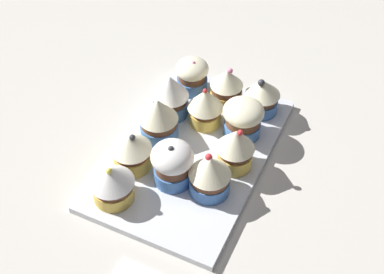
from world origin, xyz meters
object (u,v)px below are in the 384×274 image
(cupcake_2, at_px, (159,118))
(cupcake_6, at_px, (205,106))
(cupcake_9, at_px, (243,118))
(cupcake_10, at_px, (234,149))
(cupcake_3, at_px, (132,150))
(cupcake_5, at_px, (226,87))
(cupcake_7, at_px, (175,164))
(cupcake_0, at_px, (192,75))
(cupcake_11, at_px, (210,174))
(cupcake_8, at_px, (262,95))
(baking_tray, at_px, (192,153))
(cupcake_1, at_px, (170,95))
(cupcake_4, at_px, (112,182))

(cupcake_2, xyz_separation_m, cupcake_6, (-0.06, 0.05, -0.00))
(cupcake_9, xyz_separation_m, cupcake_10, (0.07, 0.01, 0.00))
(cupcake_3, distance_m, cupcake_5, 0.21)
(cupcake_7, height_order, cupcake_10, cupcake_10)
(cupcake_5, bearing_deg, cupcake_7, -0.42)
(cupcake_0, height_order, cupcake_11, cupcake_11)
(cupcake_6, distance_m, cupcake_8, 0.10)
(cupcake_8, height_order, cupcake_11, cupcake_11)
(cupcake_0, xyz_separation_m, cupcake_7, (0.20, 0.07, 0.01))
(cupcake_0, xyz_separation_m, cupcake_5, (0.01, 0.07, 0.00))
(baking_tray, height_order, cupcake_3, cupcake_3)
(cupcake_1, height_order, cupcake_7, cupcake_1)
(cupcake_3, relative_size, cupcake_5, 0.93)
(cupcake_3, height_order, cupcake_7, cupcake_7)
(cupcake_2, bearing_deg, cupcake_7, 41.55)
(cupcake_3, distance_m, cupcake_8, 0.24)
(cupcake_8, distance_m, cupcake_11, 0.19)
(cupcake_2, relative_size, cupcake_3, 1.14)
(cupcake_7, bearing_deg, cupcake_8, 162.50)
(cupcake_9, distance_m, cupcake_11, 0.13)
(cupcake_2, xyz_separation_m, cupcake_3, (0.07, -0.01, -0.01))
(cupcake_4, height_order, cupcake_5, cupcake_5)
(cupcake_3, distance_m, cupcake_6, 0.15)
(baking_tray, distance_m, cupcake_5, 0.13)
(cupcake_7, relative_size, cupcake_10, 0.98)
(cupcake_2, distance_m, cupcake_11, 0.14)
(cupcake_11, bearing_deg, cupcake_0, -148.42)
(cupcake_7, bearing_deg, cupcake_0, -161.67)
(cupcake_11, bearing_deg, cupcake_2, -119.81)
(cupcake_0, height_order, cupcake_3, cupcake_3)
(cupcake_0, bearing_deg, baking_tray, 25.11)
(cupcake_4, height_order, cupcake_9, cupcake_4)
(cupcake_4, xyz_separation_m, cupcake_6, (-0.20, 0.06, 0.00))
(cupcake_0, height_order, cupcake_5, cupcake_5)
(cupcake_4, bearing_deg, cupcake_6, 164.22)
(cupcake_10, bearing_deg, cupcake_8, -177.88)
(cupcake_8, bearing_deg, baking_tray, -26.59)
(cupcake_1, bearing_deg, cupcake_0, 175.11)
(cupcake_9, bearing_deg, cupcake_6, -87.70)
(baking_tray, relative_size, cupcake_5, 4.88)
(cupcake_0, height_order, cupcake_4, cupcake_4)
(cupcake_4, height_order, cupcake_8, cupcake_8)
(cupcake_10, bearing_deg, cupcake_1, -115.44)
(cupcake_9, relative_size, cupcake_10, 0.85)
(baking_tray, height_order, cupcake_8, cupcake_8)
(cupcake_0, relative_size, cupcake_2, 0.83)
(cupcake_10, bearing_deg, cupcake_3, -66.27)
(cupcake_10, xyz_separation_m, cupcake_11, (0.06, -0.01, -0.00))
(cupcake_0, height_order, cupcake_9, same)
(cupcake_1, height_order, cupcake_9, cupcake_1)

